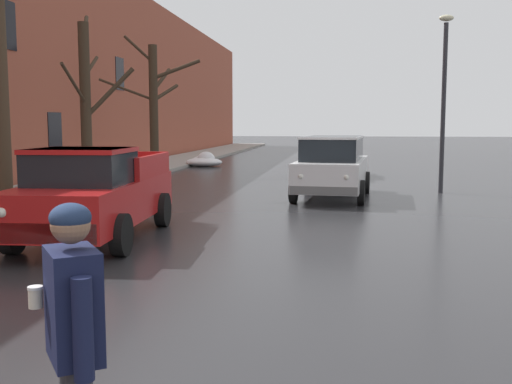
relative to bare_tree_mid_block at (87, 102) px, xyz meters
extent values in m
cube|color=gray|center=(-1.32, 3.07, -2.80)|extent=(3.18, 80.00, 0.15)
cube|color=#9E4C38|center=(-3.41, 3.07, 1.79)|extent=(0.60, 80.00, 9.32)
cube|color=black|center=(-3.12, 4.05, -1.05)|extent=(0.08, 1.10, 1.60)
cube|color=black|center=(-3.12, 11.19, 1.78)|extent=(0.08, 1.10, 1.60)
cube|color=black|center=(-3.12, 0.93, 2.55)|extent=(0.08, 1.10, 1.60)
ellipsoid|color=white|center=(0.66, -1.60, -2.64)|extent=(3.06, 1.21, 0.46)
ellipsoid|color=white|center=(0.50, -1.48, -2.61)|extent=(0.62, 0.52, 0.52)
ellipsoid|color=white|center=(0.72, -1.77, -2.52)|extent=(0.83, 0.69, 0.69)
ellipsoid|color=white|center=(0.95, 12.03, -2.64)|extent=(1.87, 1.37, 0.45)
ellipsoid|color=white|center=(0.63, 12.15, -2.61)|extent=(0.62, 0.51, 0.51)
ellipsoid|color=white|center=(1.04, 12.12, -2.49)|extent=(0.91, 0.76, 0.76)
cylinder|color=#423323|center=(-0.02, -4.81, 0.19)|extent=(0.36, 0.36, 6.12)
cylinder|color=#382B1E|center=(-0.02, -0.07, -0.23)|extent=(0.33, 0.33, 5.28)
cylinder|color=#382B1E|center=(0.64, 0.26, 0.28)|extent=(1.48, 0.84, 1.63)
cylinder|color=#382B1E|center=(0.04, -0.98, 0.48)|extent=(0.22, 1.87, 1.12)
cylinder|color=#382B1E|center=(-0.38, 0.90, 2.36)|extent=(0.86, 2.04, 1.18)
cylinder|color=#382B1E|center=(-0.09, 0.59, 1.12)|extent=(0.25, 1.38, 0.81)
cylinder|color=#382B1E|center=(-0.02, 6.87, -0.13)|extent=(0.37, 0.37, 5.47)
cylinder|color=#382B1E|center=(0.09, 7.70, 1.20)|extent=(0.39, 1.77, 1.13)
cylinder|color=#382B1E|center=(0.91, 7.18, 1.60)|extent=(1.97, 0.78, 0.91)
cylinder|color=#382B1E|center=(0.31, 7.55, 0.64)|extent=(0.81, 1.48, 0.83)
cylinder|color=#382B1E|center=(-0.55, 6.63, 2.39)|extent=(1.17, 0.61, 1.13)
cylinder|color=#382B1E|center=(-1.15, 6.71, 0.74)|extent=(2.31, 0.42, 0.96)
cube|color=red|center=(3.24, -7.21, -2.13)|extent=(2.11, 4.98, 0.76)
cube|color=black|center=(3.28, -7.89, -1.43)|extent=(1.70, 1.65, 0.64)
cube|color=red|center=(3.28, -7.89, -1.15)|extent=(1.74, 1.70, 0.08)
cube|color=red|center=(4.05, -6.19, -1.53)|extent=(0.23, 2.35, 0.44)
cube|color=red|center=(2.32, -6.28, -1.53)|extent=(0.23, 2.35, 0.44)
cube|color=red|center=(3.11, -4.82, -1.53)|extent=(1.74, 0.20, 0.44)
cube|color=#B7B7BC|center=(3.38, -9.59, -2.33)|extent=(1.75, 0.22, 0.32)
sphere|color=white|center=(3.97, -9.59, -2.01)|extent=(0.16, 0.16, 0.16)
sphere|color=white|center=(2.78, -9.66, -2.01)|extent=(0.16, 0.16, 0.16)
cylinder|color=black|center=(4.26, -8.62, -2.51)|extent=(0.26, 0.73, 0.72)
cylinder|color=black|center=(2.39, -8.73, -2.51)|extent=(0.26, 0.73, 0.72)
cylinder|color=black|center=(4.09, -5.69, -2.51)|extent=(0.26, 0.73, 0.72)
cylinder|color=black|center=(2.22, -5.80, -2.51)|extent=(0.26, 0.73, 0.72)
cube|color=silver|center=(7.62, -0.12, -2.13)|extent=(2.23, 4.85, 0.80)
cube|color=black|center=(7.63, -0.07, -1.39)|extent=(1.85, 3.42, 0.68)
cube|color=silver|center=(7.63, -0.07, -1.08)|extent=(1.89, 3.49, 0.06)
cube|color=slate|center=(7.42, -2.41, -2.41)|extent=(1.78, 0.28, 0.22)
cube|color=slate|center=(7.83, 2.17, -2.41)|extent=(1.78, 0.28, 0.22)
cylinder|color=black|center=(8.41, -1.66, -2.53)|extent=(0.24, 0.69, 0.68)
cylinder|color=black|center=(6.57, -1.49, -2.53)|extent=(0.24, 0.69, 0.68)
cylinder|color=black|center=(8.68, 1.25, -2.53)|extent=(0.24, 0.69, 0.68)
cylinder|color=black|center=(6.83, 1.41, -2.53)|extent=(0.24, 0.69, 0.68)
sphere|color=silver|center=(8.00, -2.50, -2.05)|extent=(0.14, 0.14, 0.14)
sphere|color=silver|center=(6.83, -2.39, -2.05)|extent=(0.14, 0.14, 0.14)
cube|color=black|center=(7.66, 7.01, -2.27)|extent=(2.07, 3.99, 0.60)
cube|color=black|center=(7.67, 7.21, -1.71)|extent=(1.68, 2.12, 0.52)
cube|color=black|center=(7.67, 7.21, -1.48)|extent=(1.72, 2.17, 0.06)
cube|color=black|center=(7.50, 5.14, -2.45)|extent=(1.74, 0.26, 0.22)
cube|color=black|center=(7.81, 8.89, -2.45)|extent=(1.74, 0.26, 0.22)
cylinder|color=black|center=(8.46, 5.75, -2.57)|extent=(0.23, 0.61, 0.60)
cylinder|color=black|center=(6.66, 5.89, -2.57)|extent=(0.23, 0.61, 0.60)
cylinder|color=black|center=(8.65, 8.13, -2.57)|extent=(0.23, 0.61, 0.60)
cylinder|color=black|center=(6.85, 8.28, -2.57)|extent=(0.23, 0.61, 0.60)
sphere|color=silver|center=(8.07, 5.06, -2.19)|extent=(0.14, 0.14, 0.14)
sphere|color=silver|center=(6.93, 5.16, -2.19)|extent=(0.14, 0.14, 0.14)
cube|color=#141938|center=(6.36, -14.93, -1.69)|extent=(0.45, 0.49, 0.64)
cylinder|color=#141938|center=(6.51, -15.14, -1.75)|extent=(0.15, 0.15, 0.56)
cylinder|color=#141938|center=(6.21, -14.72, -1.75)|extent=(0.15, 0.15, 0.56)
sphere|color=#8E664C|center=(6.36, -14.93, -1.23)|extent=(0.22, 0.22, 0.22)
ellipsoid|color=#1E2D4C|center=(6.36, -14.93, -1.19)|extent=(0.23, 0.23, 0.17)
cylinder|color=beige|center=(6.12, -14.90, -1.67)|extent=(0.11, 0.11, 0.11)
cylinder|color=silver|center=(6.12, -14.90, -1.61)|extent=(0.12, 0.12, 0.02)
cylinder|color=#28282D|center=(11.01, 1.58, -0.23)|extent=(0.14, 0.14, 5.28)
ellipsoid|color=beige|center=(11.01, 1.58, 2.55)|extent=(0.44, 0.24, 0.20)
camera|label=1|loc=(7.83, -18.06, -0.67)|focal=42.36mm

